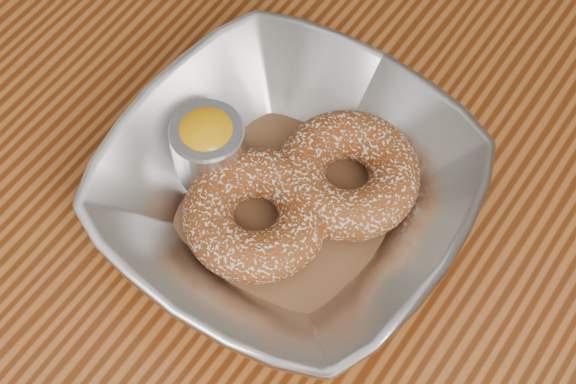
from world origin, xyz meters
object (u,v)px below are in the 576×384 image
Objects in this scene: ramekin at (209,146)px; serving_bowl at (288,193)px; donut_front at (256,215)px; donut_back at (347,174)px; table at (403,365)px.

serving_bowl is at bearing 4.59° from ramekin.
serving_bowl is 2.43× the size of donut_front.
donut_back is at bearing 61.80° from donut_front.
serving_bowl is 0.03m from donut_front.
donut_back is at bearing 152.57° from table.
table is 22.09× the size of ramekin.
serving_bowl reaches higher than donut_back.
table is 12.64× the size of donut_back.
serving_bowl reaches higher than donut_front.
donut_front is at bearing -173.62° from table.
donut_back is 0.09m from ramekin.
donut_front is at bearing -109.07° from serving_bowl.
donut_back is 1.01× the size of donut_front.
ramekin reaches higher than donut_back.
serving_bowl reaches higher than table.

